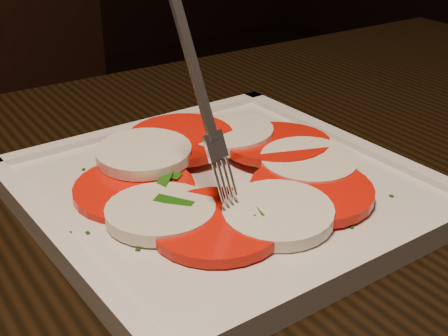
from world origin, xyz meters
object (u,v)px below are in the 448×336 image
object	(u,v)px
chair	(61,107)
fork	(192,87)
table	(306,278)
plate	(224,192)

from	to	relation	value
chair	fork	xyz separation A→B (m)	(-0.24, -0.86, 0.33)
table	fork	world-z (taller)	fork
table	plate	distance (m)	0.13
table	plate	size ratio (longest dim) A/B	4.05
table	fork	distance (m)	0.24
chair	plate	bearing A→B (deg)	-118.95
table	plate	bearing A→B (deg)	157.51
table	chair	bearing A→B (deg)	81.69
table	chair	world-z (taller)	chair
chair	fork	world-z (taller)	fork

